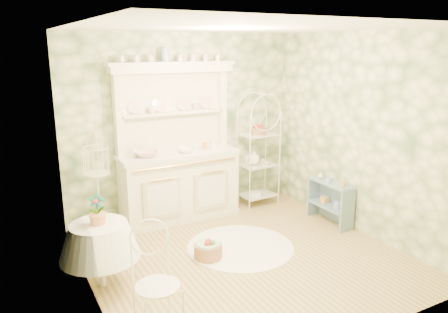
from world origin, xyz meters
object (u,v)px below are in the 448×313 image
floor_basket (208,250)px  birdcage_stand (98,187)px  bakers_rack (258,151)px  cafe_chair (158,292)px  kitchen_dresser (178,143)px  round_table (101,256)px  side_shelf (330,202)px

floor_basket → birdcage_stand: bearing=130.8°
birdcage_stand → floor_basket: (1.01, -1.17, -0.63)m
bakers_rack → cafe_chair: bakers_rack is taller
cafe_chair → birdcage_stand: birdcage_stand is taller
kitchen_dresser → cafe_chair: size_ratio=2.93×
bakers_rack → round_table: 3.18m
side_shelf → floor_basket: bearing=-175.2°
cafe_chair → birdcage_stand: (-0.00, 2.22, 0.34)m
side_shelf → floor_basket: 2.07m
bakers_rack → floor_basket: size_ratio=5.53×
round_table → cafe_chair: (0.27, -1.01, 0.04)m
bakers_rack → floor_basket: (-1.55, -1.33, -0.77)m
round_table → cafe_chair: cafe_chair is taller
round_table → kitchen_dresser: bearing=43.3°
side_shelf → round_table: round_table is taller
birdcage_stand → floor_basket: 1.67m
bakers_rack → kitchen_dresser: bearing=174.4°
cafe_chair → birdcage_stand: 2.24m
kitchen_dresser → bakers_rack: bearing=-1.5°
side_shelf → cafe_chair: (-3.06, -1.20, 0.08)m
round_table → cafe_chair: size_ratio=0.91×
kitchen_dresser → floor_basket: (-0.20, -1.36, -1.04)m
kitchen_dresser → birdcage_stand: size_ratio=1.57×
kitchen_dresser → bakers_rack: 1.38m
bakers_rack → round_table: bakers_rack is taller
side_shelf → birdcage_stand: size_ratio=0.50×
bakers_rack → round_table: bearing=-158.4°
side_shelf → floor_basket: size_ratio=2.32×
round_table → birdcage_stand: bearing=77.6°
bakers_rack → birdcage_stand: size_ratio=1.20×
side_shelf → birdcage_stand: (-3.06, 1.02, 0.41)m
side_shelf → cafe_chair: 3.28m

